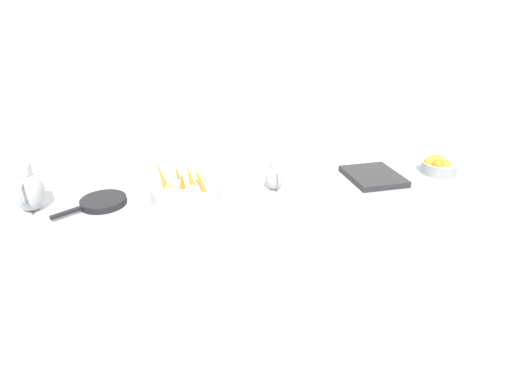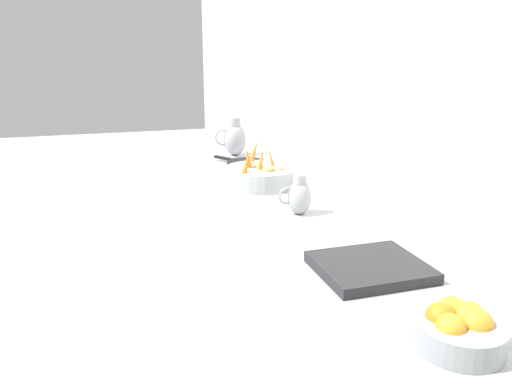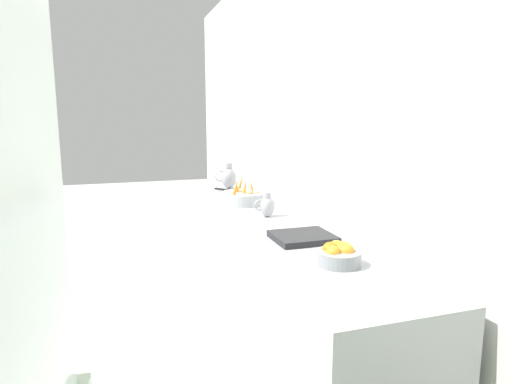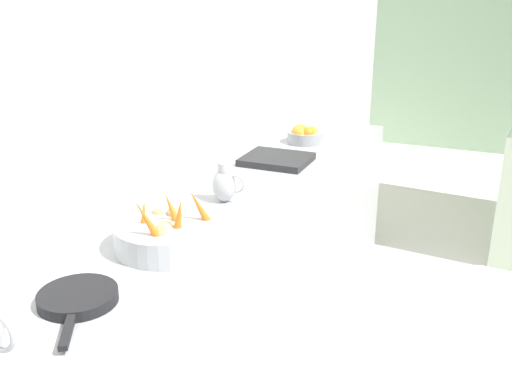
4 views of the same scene
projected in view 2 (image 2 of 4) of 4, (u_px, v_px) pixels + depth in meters
tile_wall_left at (473, 74)px, 1.68m from camera, size 0.10×8.58×3.00m
prep_counter at (291, 307)px, 2.31m from camera, size 0.64×3.29×0.88m
vegetable_colander at (260, 176)px, 2.65m from camera, size 0.38×0.38×0.23m
orange_bowl at (459, 329)px, 1.22m from camera, size 0.21×0.21×0.11m
metal_pitcher_tall at (235, 138)px, 3.37m from camera, size 0.21×0.15×0.25m
metal_pitcher_short at (299, 196)px, 2.19m from camera, size 0.15×0.10×0.18m
counter_sink_basin at (370, 267)px, 1.64m from camera, size 0.34×0.30×0.04m
skillet_on_counter at (246, 164)px, 3.08m from camera, size 0.27×0.36×0.03m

